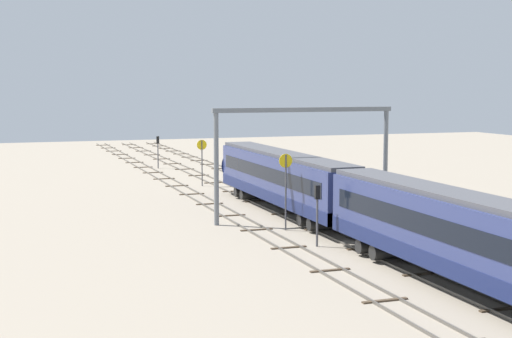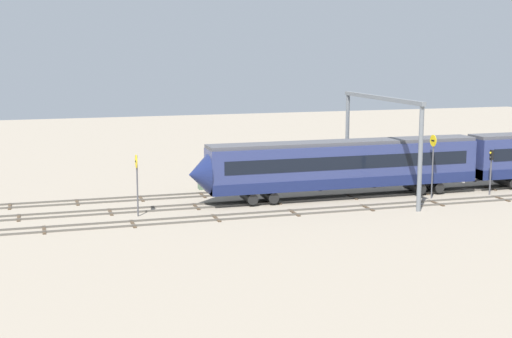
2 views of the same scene
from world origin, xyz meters
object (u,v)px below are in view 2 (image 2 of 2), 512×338
speed_sign_near_foreground (433,157)px  relay_cabinet (205,179)px  signal_light_trackside_approach (491,165)px  speed_sign_mid_trackside (137,175)px  overhead_gantry (381,124)px

speed_sign_near_foreground → relay_cabinet: bearing=-28.9°
speed_sign_near_foreground → signal_light_trackside_approach: speed_sign_near_foreground is taller
relay_cabinet → signal_light_trackside_approach: bearing=157.2°
speed_sign_mid_trackside → signal_light_trackside_approach: bearing=178.8°
speed_sign_near_foreground → speed_sign_mid_trackside: size_ratio=1.15×
relay_cabinet → speed_sign_near_foreground: bearing=151.1°
overhead_gantry → signal_light_trackside_approach: bearing=162.2°
overhead_gantry → relay_cabinet: bearing=-25.9°
overhead_gantry → speed_sign_mid_trackside: overhead_gantry is taller
speed_sign_mid_trackside → relay_cabinet: 12.04m
speed_sign_near_foreground → overhead_gantry: bearing=-39.4°
relay_cabinet → overhead_gantry: bearing=154.1°
speed_sign_near_foreground → relay_cabinet: 20.34m
speed_sign_near_foreground → speed_sign_mid_trackside: speed_sign_near_foreground is taller
signal_light_trackside_approach → relay_cabinet: bearing=-22.8°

